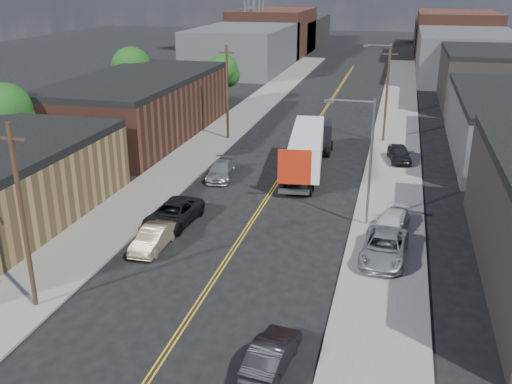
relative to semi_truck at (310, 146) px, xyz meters
The scene contains 29 objects.
ground 23.59m from the semi_truck, 95.02° to the left, with size 260.00×260.00×0.00m, color black.
centerline 8.93m from the semi_truck, 103.75° to the left, with size 0.32×120.00×0.01m, color gold.
sidewalk_left 14.44m from the semi_truck, 144.02° to the left, with size 5.00×140.00×0.15m, color slate.
sidewalk_right 11.43m from the semi_truck, 48.40° to the left, with size 5.00×140.00×0.15m, color slate.
warehouse_brown 21.40m from the semi_truck, 159.78° to the left, with size 12.00×26.00×6.60m.
industrial_right_c 40.65m from the semi_truck, 60.59° to the left, with size 14.00×22.00×7.60m.
skyline_left_a 62.44m from the semi_truck, 110.69° to the left, with size 16.00×30.00×8.00m, color #363639.
skyline_right_a 61.11m from the semi_truck, 72.91° to the left, with size 16.00×30.00×8.00m, color #363639.
skyline_left_b 86.30m from the semi_truck, 104.81° to the left, with size 16.00×26.00×10.00m, color #45251B.
skyline_right_b 85.34m from the semi_truck, 77.85° to the left, with size 16.00×26.00×10.00m, color #45251B.
skyline_left_c 105.72m from the semi_truck, 102.04° to the left, with size 16.00×40.00×7.00m, color black.
skyline_right_c 104.94m from the semi_truck, 80.15° to the left, with size 16.00×40.00×7.00m, color black.
streetlight_near 13.23m from the semi_truck, 64.48° to the right, with size 3.39×0.25×9.00m.
streetlight_far 24.23m from the semi_truck, 76.66° to the left, with size 3.39×0.25×9.00m.
utility_pole_left_near 28.66m from the semi_truck, 111.07° to the right, with size 1.60×0.26×10.00m.
utility_pole_left_far 13.55m from the semi_truck, 140.71° to the left, with size 1.60×0.26×10.00m.
utility_pole_right 13.25m from the semi_truck, 61.64° to the left, with size 1.60×0.26×10.00m.
tree_left_near 26.98m from the semi_truck, 165.73° to the right, with size 4.85×4.76×7.91m.
tree_left_mid 32.00m from the semi_truck, 144.73° to the left, with size 5.10×5.04×8.37m.
tree_left_far 30.09m from the semi_truck, 122.21° to the left, with size 4.35×4.20×6.97m.
semi_truck is the anchor object (origin of this frame).
car_left_b 19.96m from the semi_truck, 110.75° to the right, with size 1.56×4.49×1.48m, color #877958.
car_left_c 16.46m from the semi_truck, 116.38° to the right, with size 2.68×5.81×1.61m, color black.
car_left_d 8.40m from the semi_truck, 148.73° to the right, with size 2.02×4.96×1.44m, color gray.
car_right_oncoming 28.64m from the semi_truck, 84.08° to the right, with size 1.53×4.38×1.44m, color black.
car_right_lot_a 18.39m from the semi_truck, 66.40° to the right, with size 2.61×5.66×1.57m, color #A1A5A6.
car_right_lot_b 14.80m from the semi_truck, 58.88° to the right, with size 1.89×4.64×1.35m, color #B6B6B6.
car_right_lot_c 9.02m from the semi_truck, 27.66° to the left, with size 1.82×4.52×1.54m, color black.
car_ahead_truck 6.55m from the semi_truck, 94.98° to the left, with size 2.44×5.30×1.47m, color black.
Camera 1 is at (9.51, -12.50, 16.24)m, focal length 40.00 mm.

